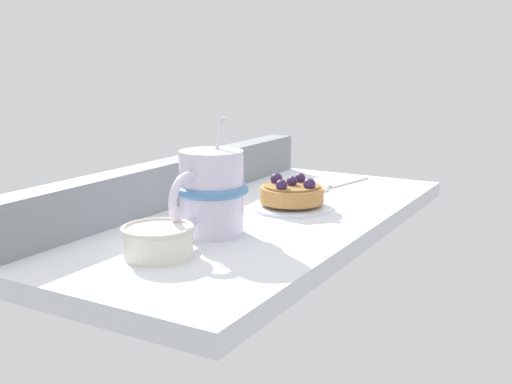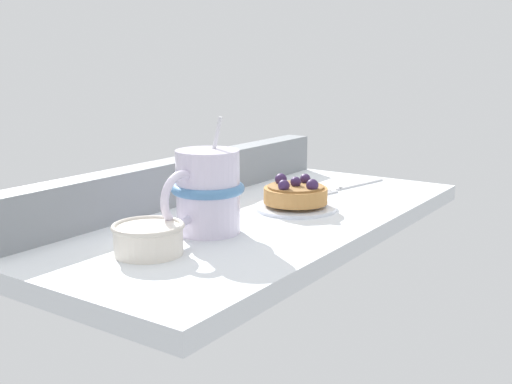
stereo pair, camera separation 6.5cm
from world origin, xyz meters
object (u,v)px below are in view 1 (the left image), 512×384
(raspberry_tart, at_px, (292,192))
(dessert_fork, at_px, (339,184))
(sugar_bowl, at_px, (157,240))
(coffee_mug, at_px, (213,193))
(dessert_plate, at_px, (292,205))

(raspberry_tart, distance_m, dessert_fork, 0.19)
(dessert_fork, xyz_separation_m, sugar_bowl, (-0.46, 0.02, 0.02))
(dessert_fork, distance_m, sugar_bowl, 0.46)
(coffee_mug, bearing_deg, dessert_plate, -8.21)
(raspberry_tart, height_order, coffee_mug, coffee_mug)
(raspberry_tart, xyz_separation_m, dessert_fork, (0.19, 0.00, -0.02))
(coffee_mug, xyz_separation_m, sugar_bowl, (-0.10, 0.00, -0.03))
(raspberry_tart, bearing_deg, coffee_mug, 171.82)
(dessert_plate, distance_m, sugar_bowl, 0.27)
(sugar_bowl, bearing_deg, dessert_plate, -5.97)
(raspberry_tart, height_order, dessert_fork, raspberry_tart)
(dessert_plate, relative_size, dessert_fork, 0.70)
(dessert_plate, xyz_separation_m, raspberry_tart, (-0.00, 0.00, 0.02))
(coffee_mug, relative_size, sugar_bowl, 1.77)
(dessert_plate, bearing_deg, coffee_mug, 171.79)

